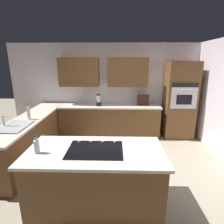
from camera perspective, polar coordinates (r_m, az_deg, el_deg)
The scene contains 15 objects.
ground_plane at distance 3.85m, azimuth -0.27°, elevation -17.28°, with size 14.00×14.00×0.00m, color #9E937F.
wall_back at distance 5.31m, azimuth -0.42°, elevation 8.58°, with size 6.00×0.44×2.60m.
lower_cabinets_back at distance 5.22m, azimuth -0.80°, elevation -2.90°, with size 2.80×0.60×0.86m, color brown.
countertop_back at distance 5.10m, azimuth -0.82°, elevation 1.90°, with size 2.84×0.64×0.04m, color silver.
lower_cabinets_side at distance 4.55m, azimuth -23.81°, elevation -7.16°, with size 0.60×2.90×0.86m, color brown.
countertop_side at distance 4.41m, azimuth -24.44°, elevation -1.74°, with size 0.64×2.94×0.04m, color silver.
island_base at distance 2.83m, azimuth -5.09°, elevation -20.38°, with size 1.84×0.88×0.86m, color brown.
island_top at distance 2.59m, azimuth -5.34°, elevation -12.29°, with size 1.92×0.96×0.04m, color silver.
wall_oven at distance 5.34m, azimuth 20.60°, elevation 3.47°, with size 0.80×0.66×2.11m.
sink_unit at distance 3.88m, azimuth -28.51°, elevation -3.91°, with size 0.46×0.70×0.23m.
cooktop at distance 2.58m, azimuth -5.34°, elevation -11.69°, with size 0.76×0.56×0.03m.
blender at distance 5.03m, azimuth -4.27°, elevation 3.54°, with size 0.15×0.15×0.32m.
spice_rack at distance 5.19m, azimuth 9.78°, elevation 3.79°, with size 0.32×0.11×0.29m.
dish_soap_bottle at distance 4.22m, azimuth -24.88°, elevation -0.26°, with size 0.07×0.07×0.34m.
oil_bottle at distance 2.65m, azimuth -22.75°, elevation -9.92°, with size 0.07×0.07×0.26m.
Camera 1 is at (-0.10, 3.23, 2.09)m, focal length 28.88 mm.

